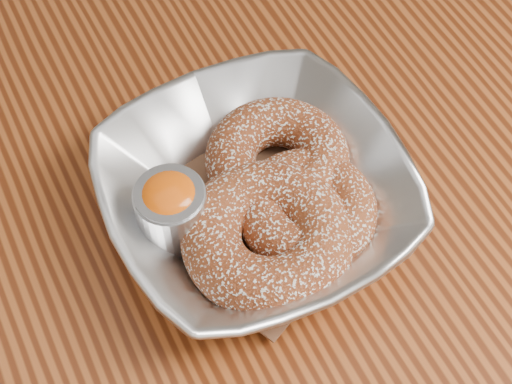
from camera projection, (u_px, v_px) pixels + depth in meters
name	position (u px, v px, depth m)	size (l,w,h in m)	color
table	(189.00, 298.00, 0.64)	(1.20, 0.80, 0.75)	brown
serving_bowl	(256.00, 195.00, 0.54)	(0.21, 0.21, 0.05)	silver
parchment	(256.00, 208.00, 0.56)	(0.14, 0.14, 0.00)	brown
donut_back	(277.00, 159.00, 0.56)	(0.10, 0.10, 0.04)	brown
donut_front	(267.00, 237.00, 0.52)	(0.12, 0.12, 0.04)	brown
donut_extra	(307.00, 210.00, 0.54)	(0.10, 0.10, 0.03)	brown
ramekin	(172.00, 210.00, 0.52)	(0.05, 0.05, 0.06)	silver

